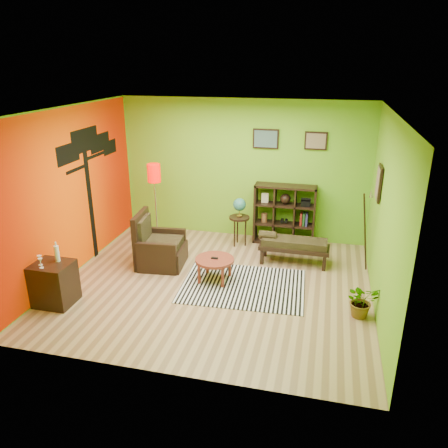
% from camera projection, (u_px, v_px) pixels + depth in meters
% --- Properties ---
extents(ground, '(5.00, 5.00, 0.00)m').
position_uv_depth(ground, '(215.00, 284.00, 7.21)').
color(ground, tan).
rests_on(ground, ground).
extents(room_shell, '(5.04, 4.54, 2.82)m').
position_uv_depth(room_shell, '(208.00, 178.00, 6.61)').
color(room_shell, '#71B923').
rests_on(room_shell, ground).
extents(zebra_rug, '(2.06, 1.58, 0.01)m').
position_uv_depth(zebra_rug, '(243.00, 286.00, 7.16)').
color(zebra_rug, white).
rests_on(zebra_rug, ground).
extents(coffee_table, '(0.65, 0.65, 0.42)m').
position_uv_depth(coffee_table, '(215.00, 262.00, 7.24)').
color(coffee_table, maroon).
rests_on(coffee_table, ground).
extents(armchair, '(0.88, 0.88, 0.97)m').
position_uv_depth(armchair, '(158.00, 249.00, 7.82)').
color(armchair, black).
rests_on(armchair, ground).
extents(side_cabinet, '(0.56, 0.51, 0.98)m').
position_uv_depth(side_cabinet, '(54.00, 283.00, 6.55)').
color(side_cabinet, black).
rests_on(side_cabinet, ground).
extents(floor_lamp, '(0.25, 0.25, 1.67)m').
position_uv_depth(floor_lamp, '(154.00, 181.00, 8.18)').
color(floor_lamp, silver).
rests_on(floor_lamp, ground).
extents(globe_table, '(0.40, 0.40, 0.97)m').
position_uv_depth(globe_table, '(239.00, 210.00, 8.49)').
color(globe_table, black).
rests_on(globe_table, ground).
extents(cube_shelf, '(1.20, 0.35, 1.20)m').
position_uv_depth(cube_shelf, '(285.00, 215.00, 8.64)').
color(cube_shelf, black).
rests_on(cube_shelf, ground).
extents(bench, '(1.27, 0.46, 0.58)m').
position_uv_depth(bench, '(292.00, 244.00, 7.85)').
color(bench, black).
rests_on(bench, ground).
extents(potted_plant, '(0.60, 0.63, 0.39)m').
position_uv_depth(potted_plant, '(361.00, 304.00, 6.26)').
color(potted_plant, '#26661E').
rests_on(potted_plant, ground).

